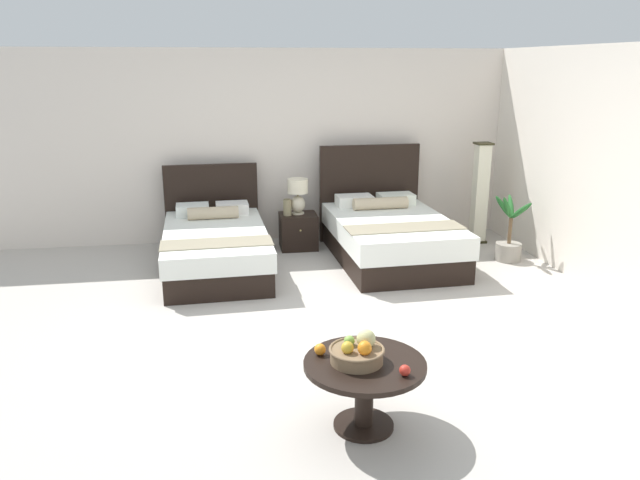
{
  "coord_description": "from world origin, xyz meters",
  "views": [
    {
      "loc": [
        -0.94,
        -5.16,
        2.34
      ],
      "look_at": [
        -0.02,
        0.53,
        0.67
      ],
      "focal_mm": 34.48,
      "sensor_mm": 36.0,
      "label": 1
    }
  ],
  "objects": [
    {
      "name": "ground_plane",
      "position": [
        0.0,
        0.0,
        -0.01
      ],
      "size": [
        9.51,
        9.75,
        0.02
      ],
      "primitive_type": "cube",
      "color": "#BCB4AA"
    },
    {
      "name": "vase",
      "position": [
        -0.14,
        2.46,
        0.56
      ],
      "size": [
        0.11,
        0.11,
        0.21
      ],
      "color": "#8F835E",
      "rests_on": "nightstand"
    },
    {
      "name": "bed_near_corner",
      "position": [
        1.05,
        1.85,
        0.31
      ],
      "size": [
        1.42,
        2.11,
        1.29
      ],
      "color": "black",
      "rests_on": "ground"
    },
    {
      "name": "potted_palm",
      "position": [
        2.48,
        1.58,
        0.23
      ],
      "size": [
        0.46,
        0.55,
        0.85
      ],
      "color": "gray",
      "rests_on": "ground"
    },
    {
      "name": "fruit_bowl",
      "position": [
        -0.13,
        -1.65,
        0.55
      ],
      "size": [
        0.36,
        0.36,
        0.2
      ],
      "color": "#7F6447",
      "rests_on": "coffee_table"
    },
    {
      "name": "loose_orange",
      "position": [
        -0.35,
        -1.51,
        0.52
      ],
      "size": [
        0.08,
        0.08,
        0.08
      ],
      "color": "orange",
      "rests_on": "coffee_table"
    },
    {
      "name": "wall_side_right",
      "position": [
        2.95,
        0.4,
        1.26
      ],
      "size": [
        0.12,
        5.35,
        2.52
      ],
      "primitive_type": "cube",
      "color": "silver",
      "rests_on": "ground"
    },
    {
      "name": "floor_lamp_corner",
      "position": [
        2.43,
        2.4,
        0.67
      ],
      "size": [
        0.21,
        0.21,
        1.34
      ],
      "color": "#2F2B17",
      "rests_on": "ground"
    },
    {
      "name": "wall_back",
      "position": [
        0.0,
        3.08,
        1.26
      ],
      "size": [
        9.51,
        0.12,
        2.52
      ],
      "primitive_type": "cube",
      "color": "silver",
      "rests_on": "ground"
    },
    {
      "name": "bed_near_window",
      "position": [
        -1.06,
        1.85,
        0.28
      ],
      "size": [
        1.26,
        2.19,
        1.08
      ],
      "color": "black",
      "rests_on": "ground"
    },
    {
      "name": "nightstand",
      "position": [
        0.01,
        2.5,
        0.23
      ],
      "size": [
        0.48,
        0.45,
        0.46
      ],
      "color": "black",
      "rests_on": "ground"
    },
    {
      "name": "loose_apple",
      "position": [
        0.12,
        -1.87,
        0.51
      ],
      "size": [
        0.07,
        0.07,
        0.07
      ],
      "color": "red",
      "rests_on": "coffee_table"
    },
    {
      "name": "coffee_table",
      "position": [
        -0.08,
        -1.66,
        0.36
      ],
      "size": [
        0.8,
        0.8,
        0.48
      ],
      "color": "black",
      "rests_on": "ground"
    },
    {
      "name": "table_lamp",
      "position": [
        0.01,
        2.52,
        0.72
      ],
      "size": [
        0.26,
        0.26,
        0.46
      ],
      "color": "beige",
      "rests_on": "nightstand"
    }
  ]
}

